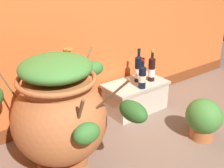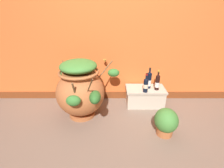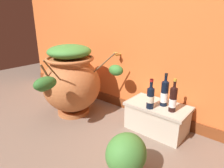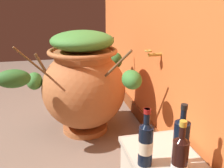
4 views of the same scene
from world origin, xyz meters
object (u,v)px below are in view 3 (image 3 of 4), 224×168
Objects in this scene: terracotta_urn at (71,80)px; potted_shrub at (126,157)px; wine_bottle_left at (173,99)px; wine_bottle_right at (165,93)px; wine_bottle_middle at (150,96)px.

terracotta_urn reaches higher than potted_shrub.
potted_shrub is (1.13, -0.43, -0.25)m from terracotta_urn.
wine_bottle_left is 0.14m from wine_bottle_right.
wine_bottle_left is at bearing 12.78° from terracotta_urn.
terracotta_urn is 3.04× the size of wine_bottle_right.
wine_bottle_middle is (0.97, 0.19, -0.01)m from terracotta_urn.
wine_bottle_left is 0.89× the size of potted_shrub.
wine_bottle_left is (1.17, 0.26, -0.01)m from terracotta_urn.
terracotta_urn reaches higher than wine_bottle_right.
wine_bottle_right reaches higher than potted_shrub.
potted_shrub is (0.08, -0.76, -0.25)m from wine_bottle_right.
wine_bottle_left is 0.74m from potted_shrub.
terracotta_urn is 1.23m from potted_shrub.
wine_bottle_right is 0.81m from potted_shrub.
wine_bottle_right is 0.93× the size of potted_shrub.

